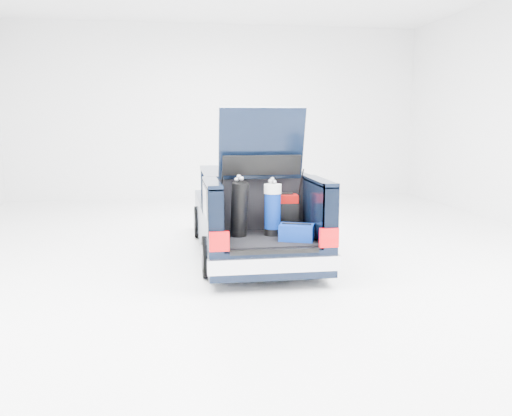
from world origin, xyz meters
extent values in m
plane|color=white|center=(0.00, 0.00, 0.00)|extent=(14.00, 14.00, 0.00)
cube|color=black|center=(0.00, 0.65, 0.50)|extent=(1.75, 3.00, 0.70)
cube|color=black|center=(0.00, 2.22, 0.40)|extent=(1.70, 0.30, 0.50)
cube|color=silver|center=(0.00, 2.36, 0.33)|extent=(1.72, 0.10, 0.22)
cube|color=black|center=(0.00, 0.15, 1.12)|extent=(1.55, 1.95, 0.54)
cube|color=black|center=(0.00, 0.15, 1.41)|extent=(1.62, 2.05, 0.06)
cube|color=black|center=(0.00, -1.50, 0.35)|extent=(1.75, 1.30, 0.40)
cube|color=black|center=(0.00, -1.48, 0.57)|extent=(1.32, 1.18, 0.05)
cube|color=black|center=(-0.78, -1.50, 0.97)|extent=(0.20, 1.30, 0.85)
cube|color=black|center=(0.78, -1.50, 0.97)|extent=(0.20, 1.30, 0.85)
cube|color=black|center=(-0.78, -1.50, 1.41)|extent=(0.20, 1.30, 0.06)
cube|color=black|center=(0.78, -1.50, 1.41)|extent=(0.20, 1.30, 0.06)
cube|color=black|center=(0.00, -0.88, 0.97)|extent=(1.36, 0.08, 0.84)
cube|color=silver|center=(0.00, -2.18, 0.38)|extent=(1.80, 0.12, 0.20)
cube|color=#A9070A|center=(-0.74, -2.15, 0.72)|extent=(0.26, 0.07, 0.26)
cube|color=#A9070A|center=(0.74, -2.15, 0.72)|extent=(0.26, 0.07, 0.26)
cube|color=black|center=(0.00, -2.15, 0.56)|extent=(1.20, 0.06, 0.06)
cube|color=black|center=(0.00, -1.05, 1.96)|extent=(1.28, 0.33, 1.03)
cube|color=black|center=(0.00, -1.01, 2.10)|extent=(0.95, 0.17, 0.54)
cylinder|color=black|center=(-0.82, 1.45, 0.31)|extent=(0.20, 0.62, 0.62)
cylinder|color=slate|center=(-0.82, 1.45, 0.31)|extent=(0.23, 0.36, 0.36)
cylinder|color=black|center=(0.82, 1.45, 0.31)|extent=(0.20, 0.62, 0.62)
cylinder|color=slate|center=(0.82, 1.45, 0.31)|extent=(0.23, 0.36, 0.36)
cylinder|color=black|center=(-0.82, -1.35, 0.31)|extent=(0.20, 0.62, 0.62)
cylinder|color=slate|center=(-0.82, -1.35, 0.31)|extent=(0.23, 0.36, 0.36)
cylinder|color=black|center=(0.82, -1.35, 0.31)|extent=(0.20, 0.62, 0.62)
cylinder|color=slate|center=(0.82, -1.35, 0.31)|extent=(0.23, 0.36, 0.36)
cube|color=#830604|center=(0.36, -1.08, 0.88)|extent=(0.37, 0.24, 0.57)
cube|color=black|center=(0.36, -1.08, 1.18)|extent=(0.23, 0.06, 0.03)
cube|color=black|center=(0.36, -1.19, 0.83)|extent=(0.37, 0.03, 0.43)
cylinder|color=black|center=(-0.37, -1.34, 1.00)|extent=(0.34, 0.39, 0.82)
cube|color=white|center=(-0.37, -1.24, 1.03)|extent=(0.10, 0.05, 0.28)
sphere|color=#99999E|center=(-0.41, -1.33, 1.44)|extent=(0.07, 0.07, 0.07)
sphere|color=#99999E|center=(-0.34, -1.37, 1.45)|extent=(0.07, 0.07, 0.07)
cylinder|color=black|center=(0.12, -1.31, 0.65)|extent=(0.32, 0.32, 0.10)
cylinder|color=navy|center=(0.12, -1.31, 0.96)|extent=(0.30, 0.30, 0.54)
cylinder|color=white|center=(0.12, -1.31, 1.29)|extent=(0.32, 0.32, 0.14)
sphere|color=#99999E|center=(0.15, -1.29, 1.39)|extent=(0.06, 0.06, 0.06)
sphere|color=#99999E|center=(0.12, -1.27, 1.43)|extent=(0.06, 0.06, 0.06)
cube|color=navy|center=(0.39, -1.72, 0.71)|extent=(0.56, 0.46, 0.23)
cylinder|color=black|center=(0.39, -1.72, 0.84)|extent=(0.40, 0.17, 0.02)
camera|label=1|loc=(-1.31, -9.04, 2.28)|focal=38.00mm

